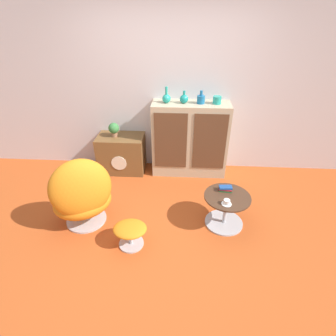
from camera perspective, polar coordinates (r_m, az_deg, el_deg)
ground_plane at (r=3.27m, az=-1.20°, el=-13.91°), size 12.00×12.00×0.00m
wall_back at (r=4.10m, az=0.58°, el=17.01°), size 6.40×0.06×2.60m
sideboard at (r=4.11m, az=4.75°, el=6.22°), size 1.15×0.42×1.15m
tv_console at (r=4.33m, az=-10.02°, el=3.14°), size 0.73×0.47×0.60m
egg_chair at (r=3.26m, az=-18.22°, el=-5.70°), size 0.92×0.90×0.95m
ottoman at (r=3.02m, az=-8.25°, el=-13.40°), size 0.38×0.32×0.28m
coffee_table at (r=3.31m, az=12.44°, el=-8.64°), size 0.55×0.55×0.43m
vase_leftmost at (r=3.89m, az=-0.34°, el=15.00°), size 0.12×0.12×0.23m
vase_inner_left at (r=3.89m, az=3.50°, el=14.84°), size 0.12×0.12×0.18m
vase_inner_right at (r=3.89m, az=7.18°, el=14.67°), size 0.11×0.11×0.18m
vase_rightmost at (r=3.92m, az=10.63°, el=14.35°), size 0.12×0.12×0.11m
potted_plant at (r=4.17m, az=-11.71°, el=8.34°), size 0.17×0.17×0.22m
teacup at (r=3.05m, az=12.65°, el=-7.32°), size 0.12×0.12×0.06m
book_stack at (r=3.26m, az=12.39°, el=-4.39°), size 0.16×0.10×0.06m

